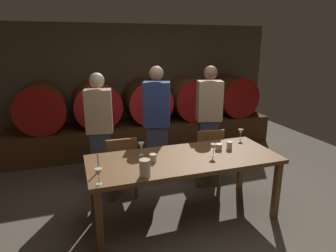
% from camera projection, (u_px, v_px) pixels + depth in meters
% --- Properties ---
extents(ground_plane, '(7.52, 7.52, 0.00)m').
position_uv_depth(ground_plane, '(200.00, 216.00, 3.61)').
color(ground_plane, brown).
extents(back_wall, '(5.78, 0.24, 2.45)m').
position_uv_depth(back_wall, '(139.00, 85.00, 6.19)').
color(back_wall, brown).
rests_on(back_wall, ground).
extents(barrel_shelf, '(5.20, 0.90, 0.55)m').
position_uv_depth(barrel_shelf, '(146.00, 134.00, 5.95)').
color(barrel_shelf, '#4C2D16').
rests_on(barrel_shelf, ground).
extents(wine_barrel_far_left, '(0.85, 0.81, 0.85)m').
position_uv_depth(wine_barrel_far_left, '(41.00, 108.00, 5.17)').
color(wine_barrel_far_left, brown).
rests_on(wine_barrel_far_left, barrel_shelf).
extents(wine_barrel_left, '(0.85, 0.81, 0.85)m').
position_uv_depth(wine_barrel_left, '(97.00, 104.00, 5.47)').
color(wine_barrel_left, brown).
rests_on(wine_barrel_left, barrel_shelf).
extents(wine_barrel_center, '(0.85, 0.81, 0.85)m').
position_uv_depth(wine_barrel_center, '(147.00, 101.00, 5.76)').
color(wine_barrel_center, '#513319').
rests_on(wine_barrel_center, barrel_shelf).
extents(wine_barrel_right, '(0.85, 0.81, 0.85)m').
position_uv_depth(wine_barrel_right, '(189.00, 98.00, 6.04)').
color(wine_barrel_right, brown).
rests_on(wine_barrel_right, barrel_shelf).
extents(wine_barrel_far_right, '(0.85, 0.81, 0.85)m').
position_uv_depth(wine_barrel_far_right, '(232.00, 96.00, 6.35)').
color(wine_barrel_far_right, '#513319').
rests_on(wine_barrel_far_right, barrel_shelf).
extents(dining_table, '(2.25, 0.91, 0.77)m').
position_uv_depth(dining_table, '(184.00, 163.00, 3.45)').
color(dining_table, brown).
rests_on(dining_table, ground).
extents(chair_left, '(0.41, 0.41, 0.88)m').
position_uv_depth(chair_left, '(122.00, 164.00, 3.96)').
color(chair_left, brown).
rests_on(chair_left, ground).
extents(chair_right, '(0.44, 0.44, 0.88)m').
position_uv_depth(chair_right, '(207.00, 154.00, 4.33)').
color(chair_right, brown).
rests_on(chair_right, ground).
extents(guest_left, '(0.42, 0.30, 1.68)m').
position_uv_depth(guest_left, '(100.00, 128.00, 4.30)').
color(guest_left, '#33384C').
rests_on(guest_left, ground).
extents(guest_center, '(0.44, 0.36, 1.77)m').
position_uv_depth(guest_center, '(157.00, 124.00, 4.32)').
color(guest_center, '#33384C').
rests_on(guest_center, ground).
extents(guest_right, '(0.43, 0.32, 1.75)m').
position_uv_depth(guest_right, '(209.00, 120.00, 4.63)').
color(guest_right, '#33384C').
rests_on(guest_right, ground).
extents(candle_center, '(0.05, 0.05, 0.23)m').
position_uv_depth(candle_center, '(98.00, 166.00, 3.04)').
color(candle_center, olive).
rests_on(candle_center, dining_table).
extents(pitcher, '(0.11, 0.11, 0.18)m').
position_uv_depth(pitcher, '(145.00, 168.00, 2.91)').
color(pitcher, beige).
rests_on(pitcher, dining_table).
extents(wine_glass_far_left, '(0.07, 0.07, 0.16)m').
position_uv_depth(wine_glass_far_left, '(98.00, 173.00, 2.75)').
color(wine_glass_far_left, silver).
rests_on(wine_glass_far_left, dining_table).
extents(wine_glass_center_left, '(0.07, 0.07, 0.16)m').
position_uv_depth(wine_glass_center_left, '(141.00, 146.00, 3.48)').
color(wine_glass_center_left, silver).
rests_on(wine_glass_center_left, dining_table).
extents(wine_glass_center_right, '(0.08, 0.08, 0.15)m').
position_uv_depth(wine_glass_center_right, '(214.00, 147.00, 3.44)').
color(wine_glass_center_right, silver).
rests_on(wine_glass_center_right, dining_table).
extents(wine_glass_far_right, '(0.07, 0.07, 0.15)m').
position_uv_depth(wine_glass_far_right, '(241.00, 132.00, 4.04)').
color(wine_glass_far_right, silver).
rests_on(wine_glass_far_right, dining_table).
extents(cup_left, '(0.08, 0.08, 0.09)m').
position_uv_depth(cup_left, '(153.00, 158.00, 3.30)').
color(cup_left, beige).
rests_on(cup_left, dining_table).
extents(cup_center, '(0.08, 0.08, 0.08)m').
position_uv_depth(cup_center, '(219.00, 147.00, 3.67)').
color(cup_center, beige).
rests_on(cup_center, dining_table).
extents(cup_right, '(0.07, 0.07, 0.10)m').
position_uv_depth(cup_right, '(229.00, 145.00, 3.69)').
color(cup_right, silver).
rests_on(cup_right, dining_table).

